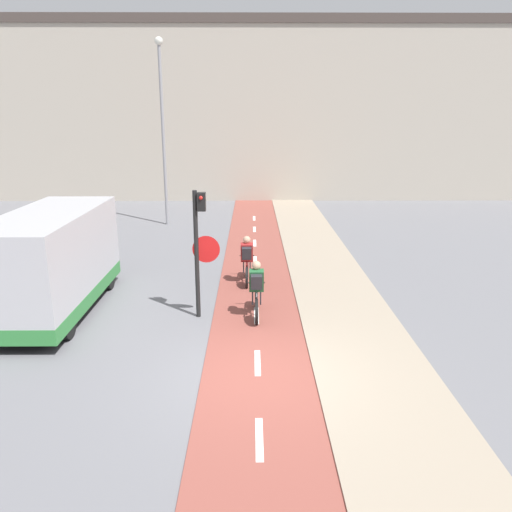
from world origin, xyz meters
name	(u,v)px	position (x,y,z in m)	size (l,w,h in m)	color
ground_plane	(258,376)	(0.00, 0.00, 0.00)	(120.00, 120.00, 0.00)	slate
bike_lane	(258,375)	(0.00, 0.01, 0.01)	(2.19, 60.00, 0.02)	brown
sidewalk_strip	(375,374)	(2.30, 0.00, 0.03)	(2.40, 60.00, 0.05)	gray
building_row_background	(253,112)	(0.00, 23.45, 5.17)	(60.00, 5.20, 10.31)	#B2A899
traffic_light_pole	(200,240)	(-1.38, 3.01, 1.98)	(0.67, 0.25, 3.19)	black
street_lamp_far	(162,116)	(-4.07, 14.24, 4.87)	(0.36, 0.36, 8.15)	gray
cyclist_near	(257,290)	(0.00, 2.98, 0.70)	(0.46, 1.65, 1.46)	black
cyclist_far	(247,261)	(-0.27, 5.65, 0.70)	(0.46, 1.62, 1.45)	black
van	(53,264)	(-5.17, 3.44, 1.27)	(1.97, 5.23, 2.58)	#B7B7BC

